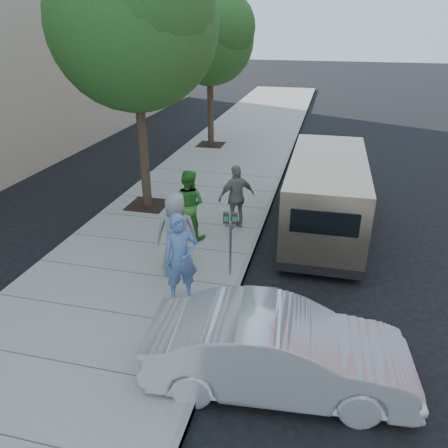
{
  "coord_description": "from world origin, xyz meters",
  "views": [
    {
      "loc": [
        3.09,
        -9.46,
        5.49
      ],
      "look_at": [
        0.87,
        -0.37,
        1.1
      ],
      "focal_mm": 35.0,
      "sensor_mm": 36.0,
      "label": 1
    }
  ],
  "objects_px": {
    "parking_meter": "(230,231)",
    "person_striped_polo": "(237,197)",
    "sedan": "(279,351)",
    "person_gray_shirt": "(177,233)",
    "tree_near": "(134,17)",
    "tree_far": "(211,35)",
    "van": "(326,194)",
    "person_green_shirt": "(188,205)",
    "person_officer": "(181,258)"
  },
  "relations": [
    {
      "from": "person_gray_shirt",
      "to": "parking_meter",
      "type": "bearing_deg",
      "value": 166.2
    },
    {
      "from": "sedan",
      "to": "person_green_shirt",
      "type": "xyz_separation_m",
      "value": [
        -2.98,
        4.56,
        0.39
      ]
    },
    {
      "from": "tree_far",
      "to": "person_green_shirt",
      "type": "height_order",
      "value": "tree_far"
    },
    {
      "from": "tree_far",
      "to": "van",
      "type": "bearing_deg",
      "value": -55.73
    },
    {
      "from": "parking_meter",
      "to": "van",
      "type": "height_order",
      "value": "van"
    },
    {
      "from": "parking_meter",
      "to": "van",
      "type": "distance_m",
      "value": 3.67
    },
    {
      "from": "tree_far",
      "to": "sedan",
      "type": "xyz_separation_m",
      "value": [
        4.91,
        -13.97,
        -4.18
      ]
    },
    {
      "from": "van",
      "to": "tree_near",
      "type": "bearing_deg",
      "value": 175.98
    },
    {
      "from": "person_green_shirt",
      "to": "person_striped_polo",
      "type": "relative_size",
      "value": 1.03
    },
    {
      "from": "tree_far",
      "to": "parking_meter",
      "type": "height_order",
      "value": "tree_far"
    },
    {
      "from": "tree_near",
      "to": "person_gray_shirt",
      "type": "distance_m",
      "value": 6.06
    },
    {
      "from": "parking_meter",
      "to": "sedan",
      "type": "xyz_separation_m",
      "value": [
        1.48,
        -2.95,
        -0.56
      ]
    },
    {
      "from": "person_officer",
      "to": "tree_near",
      "type": "bearing_deg",
      "value": 90.77
    },
    {
      "from": "sedan",
      "to": "person_green_shirt",
      "type": "bearing_deg",
      "value": 27.65
    },
    {
      "from": "sedan",
      "to": "person_striped_polo",
      "type": "bearing_deg",
      "value": 13.46
    },
    {
      "from": "person_officer",
      "to": "tree_far",
      "type": "bearing_deg",
      "value": 73.02
    },
    {
      "from": "van",
      "to": "person_gray_shirt",
      "type": "height_order",
      "value": "van"
    },
    {
      "from": "sedan",
      "to": "person_gray_shirt",
      "type": "relative_size",
      "value": 2.22
    },
    {
      "from": "person_officer",
      "to": "person_striped_polo",
      "type": "height_order",
      "value": "person_officer"
    },
    {
      "from": "tree_near",
      "to": "tree_far",
      "type": "distance_m",
      "value": 7.63
    },
    {
      "from": "van",
      "to": "parking_meter",
      "type": "bearing_deg",
      "value": -123.16
    },
    {
      "from": "person_gray_shirt",
      "to": "person_striped_polo",
      "type": "bearing_deg",
      "value": -125.38
    },
    {
      "from": "tree_near",
      "to": "person_officer",
      "type": "height_order",
      "value": "tree_near"
    },
    {
      "from": "person_officer",
      "to": "person_gray_shirt",
      "type": "xyz_separation_m",
      "value": [
        -0.47,
        1.1,
        -0.0
      ]
    },
    {
      "from": "person_green_shirt",
      "to": "van",
      "type": "bearing_deg",
      "value": -150.29
    },
    {
      "from": "van",
      "to": "sedan",
      "type": "relative_size",
      "value": 1.37
    },
    {
      "from": "person_officer",
      "to": "person_striped_polo",
      "type": "distance_m",
      "value": 3.73
    },
    {
      "from": "sedan",
      "to": "person_officer",
      "type": "relative_size",
      "value": 2.22
    },
    {
      "from": "van",
      "to": "tree_far",
      "type": "bearing_deg",
      "value": 123.74
    },
    {
      "from": "tree_near",
      "to": "person_green_shirt",
      "type": "height_order",
      "value": "tree_near"
    },
    {
      "from": "parking_meter",
      "to": "person_striped_polo",
      "type": "height_order",
      "value": "person_striped_polo"
    },
    {
      "from": "tree_near",
      "to": "person_striped_polo",
      "type": "distance_m",
      "value": 5.49
    },
    {
      "from": "van",
      "to": "person_officer",
      "type": "bearing_deg",
      "value": -123.13
    },
    {
      "from": "person_gray_shirt",
      "to": "person_officer",
      "type": "bearing_deg",
      "value": 95.48
    },
    {
      "from": "parking_meter",
      "to": "sedan",
      "type": "relative_size",
      "value": 0.36
    },
    {
      "from": "tree_near",
      "to": "parking_meter",
      "type": "xyz_separation_m",
      "value": [
        3.43,
        -3.42,
        -4.28
      ]
    },
    {
      "from": "person_gray_shirt",
      "to": "person_striped_polo",
      "type": "xyz_separation_m",
      "value": [
        0.83,
        2.61,
        -0.05
      ]
    },
    {
      "from": "tree_far",
      "to": "van",
      "type": "height_order",
      "value": "tree_far"
    },
    {
      "from": "person_green_shirt",
      "to": "person_gray_shirt",
      "type": "height_order",
      "value": "person_gray_shirt"
    },
    {
      "from": "tree_far",
      "to": "person_officer",
      "type": "relative_size",
      "value": 3.37
    },
    {
      "from": "tree_far",
      "to": "person_green_shirt",
      "type": "relative_size",
      "value": 3.45
    },
    {
      "from": "person_gray_shirt",
      "to": "person_green_shirt",
      "type": "bearing_deg",
      "value": -98.69
    },
    {
      "from": "tree_near",
      "to": "sedan",
      "type": "height_order",
      "value": "tree_near"
    },
    {
      "from": "tree_far",
      "to": "van",
      "type": "distance_m",
      "value": 10.3
    },
    {
      "from": "tree_far",
      "to": "person_gray_shirt",
      "type": "distance_m",
      "value": 11.93
    },
    {
      "from": "parking_meter",
      "to": "van",
      "type": "xyz_separation_m",
      "value": [
        1.98,
        3.09,
        -0.12
      ]
    },
    {
      "from": "parking_meter",
      "to": "sedan",
      "type": "distance_m",
      "value": 3.35
    },
    {
      "from": "sedan",
      "to": "person_gray_shirt",
      "type": "xyz_separation_m",
      "value": [
        -2.71,
        2.86,
        0.41
      ]
    },
    {
      "from": "tree_near",
      "to": "person_gray_shirt",
      "type": "height_order",
      "value": "tree_near"
    },
    {
      "from": "person_striped_polo",
      "to": "tree_far",
      "type": "bearing_deg",
      "value": -106.83
    }
  ]
}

